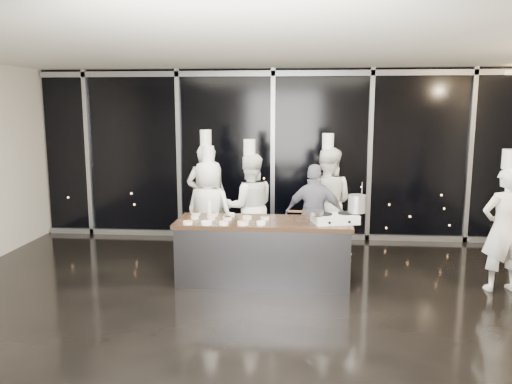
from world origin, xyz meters
The scene contains 15 objects.
ground centered at (0.00, 0.00, 0.00)m, with size 9.00×9.00×0.00m, color black.
room_shell centered at (0.18, 0.00, 2.25)m, with size 9.02×7.02×3.21m.
window_wall centered at (0.00, 3.43, 1.60)m, with size 8.90×0.11×3.20m.
demo_counter centered at (0.00, 0.90, 0.45)m, with size 2.46×0.86×0.90m.
stove centered at (1.00, 0.83, 0.96)m, with size 0.68×0.51×0.14m.
frying_pan centered at (0.69, 0.73, 1.06)m, with size 0.51×0.34×0.05m.
stock_pot centered at (1.30, 0.90, 1.16)m, with size 0.24×0.24×0.24m, color #B4B4B6.
prep_bowls centered at (-0.56, 0.83, 0.93)m, with size 1.17×0.72×0.05m.
squeeze_bottle centered at (-0.80, 1.07, 1.02)m, with size 0.07×0.07×0.26m.
chef_far_left centered at (-1.06, 2.24, 0.96)m, with size 0.72×0.50×2.12m.
chef_left centered at (-0.94, 1.78, 0.84)m, with size 0.93×0.74×1.88m.
chef_center centered at (-0.30, 1.98, 0.88)m, with size 0.98×0.83×1.98m.
guest centered at (0.75, 1.77, 0.81)m, with size 0.99×0.51×1.61m.
chef_right centered at (0.96, 2.25, 0.93)m, with size 1.01×0.86×2.07m.
chef_side centered at (3.26, 0.84, 0.87)m, with size 0.69×0.53×1.93m.
Camera 1 is at (0.49, -5.97, 2.46)m, focal length 35.00 mm.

